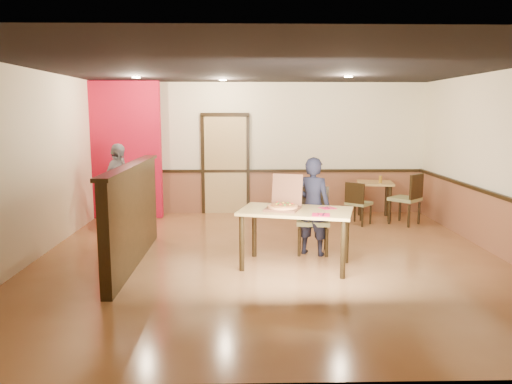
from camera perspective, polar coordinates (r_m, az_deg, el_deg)
The scene contains 27 objects.
floor at distance 7.57m, azimuth 1.72°, elevation -7.57°, with size 7.00×7.00×0.00m, color #AE7343.
ceiling at distance 7.28m, azimuth 1.83°, elevation 14.07°, with size 7.00×7.00×0.00m, color black.
wall_back at distance 10.77m, azimuth 0.76°, elevation 5.00°, with size 7.00×7.00×0.00m, color #FFF3C7.
wall_left at distance 7.91m, azimuth -24.47°, elevation 2.70°, with size 7.00×7.00×0.00m, color #FFF3C7.
wall_right at distance 8.26m, azimuth 26.85°, elevation 2.77°, with size 7.00×7.00×0.00m, color #FFF3C7.
wainscot_back at distance 10.85m, azimuth 0.75°, elevation -0.02°, with size 7.00×0.04×0.90m, color brown.
chair_rail_back at distance 10.77m, azimuth 0.76°, elevation 2.43°, with size 7.00×0.06×0.06m, color black.
wainscot_right at distance 8.38m, azimuth 26.21°, elevation -3.69°, with size 0.04×7.00×0.90m, color brown.
chair_rail_right at distance 8.29m, azimuth 26.31°, elevation -0.52°, with size 0.06×7.00×0.06m, color black.
back_door at distance 10.76m, azimuth -3.50°, elevation 3.11°, with size 0.90×0.06×2.10m, color #DBB670.
booth_partition at distance 7.36m, azimuth -13.92°, elevation -2.40°, with size 0.20×3.10×1.44m.
red_accent_panel at distance 10.57m, azimuth -15.11°, elevation 4.61°, with size 1.60×0.20×2.78m, color #B70D27.
spot_a at distance 9.26m, azimuth -13.55°, elevation 12.63°, with size 0.14×0.14×0.02m, color #FFE5B2.
spot_b at distance 9.76m, azimuth -3.81°, elevation 12.66°, with size 0.14×0.14×0.02m, color #FFE5B2.
spot_c at distance 8.94m, azimuth 10.51°, elevation 12.86°, with size 0.14×0.14×0.02m, color #FFE5B2.
main_table at distance 7.01m, azimuth 4.57°, elevation -2.93°, with size 1.71×1.25×0.82m.
diner_chair at distance 7.83m, azimuth 6.54°, elevation -2.87°, with size 0.56×0.56×1.01m.
side_chair_left at distance 9.86m, azimuth 11.52°, elevation -1.08°, with size 0.59×0.59×0.84m.
side_chair_right at distance 10.11m, azimuth 17.03°, elevation -0.52°, with size 0.71×0.71×1.01m.
side_table at distance 10.53m, azimuth 13.42°, elevation 0.17°, with size 0.81×0.81×0.76m.
diner at distance 7.64m, azimuth 6.50°, elevation -1.63°, with size 0.55×0.36×1.51m, color black.
passerby at distance 9.77m, azimuth -15.44°, elevation 0.70°, with size 0.94×0.39×1.60m, color gray.
pizza_box at distance 7.00m, azimuth 3.16°, elevation -1.50°, with size 0.59×0.64×0.47m.
pizza at distance 6.96m, azimuth 3.06°, elevation -1.67°, with size 0.42×0.42×0.03m, color #E69653.
napkin_near at distance 6.66m, azimuth 7.43°, elevation -2.60°, with size 0.27×0.27×0.01m.
napkin_far at distance 7.15m, azimuth 8.19°, elevation -1.82°, with size 0.25×0.25×0.01m.
condiment at distance 10.38m, azimuth 14.02°, elevation 1.42°, with size 0.06×0.06×0.15m, color olive.
Camera 1 is at (-0.40, -7.24, 2.17)m, focal length 35.00 mm.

